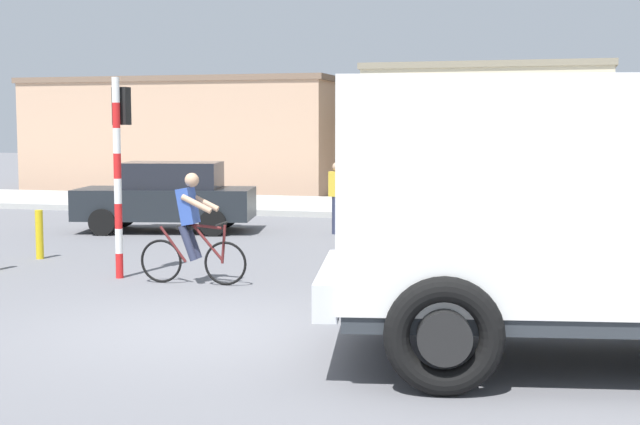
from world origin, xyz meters
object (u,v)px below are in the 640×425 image
object	(u,v)px
cyclist	(192,228)
bollard_far	(39,235)
traffic_light_pole	(119,149)
car_white_mid	(555,222)
pedestrian_near_kerb	(337,197)
truck_foreground	(595,202)
car_red_near	(167,196)

from	to	relation	value
cyclist	bollard_far	xyz separation A→B (m)	(-3.76, 1.68, -0.41)
traffic_light_pole	bollard_far	distance (m)	3.23
bollard_far	car_white_mid	bearing A→B (deg)	8.10
pedestrian_near_kerb	bollard_far	xyz separation A→B (m)	(-4.31, -5.13, -0.40)
cyclist	car_white_mid	distance (m)	6.14
cyclist	bollard_far	bearing A→B (deg)	155.98
pedestrian_near_kerb	bollard_far	world-z (taller)	pedestrian_near_kerb
bollard_far	truck_foreground	bearing A→B (deg)	-26.76
car_white_mid	pedestrian_near_kerb	world-z (taller)	pedestrian_near_kerb
truck_foreground	bollard_far	xyz separation A→B (m)	(-9.59, 4.84, -1.22)
cyclist	pedestrian_near_kerb	xyz separation A→B (m)	(0.55, 6.81, -0.02)
truck_foreground	traffic_light_pole	xyz separation A→B (m)	(-7.18, 3.43, 0.40)
bollard_far	traffic_light_pole	bearing A→B (deg)	-30.29
car_red_near	car_white_mid	size ratio (longest dim) A/B	0.99
traffic_light_pole	pedestrian_near_kerb	bearing A→B (deg)	73.83
car_white_mid	pedestrian_near_kerb	bearing A→B (deg)	141.51
traffic_light_pole	car_white_mid	distance (m)	7.35
cyclist	bollard_far	size ratio (longest dim) A/B	1.92
truck_foreground	traffic_light_pole	distance (m)	7.96
traffic_light_pole	pedestrian_near_kerb	size ratio (longest dim) A/B	1.98
truck_foreground	car_white_mid	distance (m)	6.21
truck_foreground	car_red_near	bearing A→B (deg)	134.30
traffic_light_pole	truck_foreground	bearing A→B (deg)	-25.52
truck_foreground	cyclist	distance (m)	6.68
cyclist	traffic_light_pole	distance (m)	1.83
pedestrian_near_kerb	bollard_far	size ratio (longest dim) A/B	1.80
car_red_near	pedestrian_near_kerb	size ratio (longest dim) A/B	2.64
car_red_near	bollard_far	size ratio (longest dim) A/B	4.75
traffic_light_pole	car_white_mid	world-z (taller)	traffic_light_pole
car_red_near	bollard_far	xyz separation A→B (m)	(-0.42, -4.55, -0.37)
truck_foreground	cyclist	bearing A→B (deg)	151.53
traffic_light_pole	bollard_far	size ratio (longest dim) A/B	3.56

